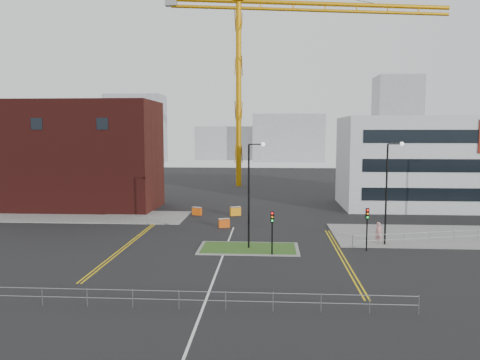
# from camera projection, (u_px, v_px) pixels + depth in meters

# --- Properties ---
(ground) EXTENTS (200.00, 200.00, 0.00)m
(ground) POSITION_uv_depth(u_px,v_px,m) (215.00, 277.00, 32.44)
(ground) COLOR black
(ground) RESTS_ON ground
(pavement_left) EXTENTS (28.00, 8.00, 0.12)m
(pavement_left) POSITION_uv_depth(u_px,v_px,m) (69.00, 216.00, 55.54)
(pavement_left) COLOR slate
(pavement_left) RESTS_ON ground
(pavement_right) EXTENTS (24.00, 10.00, 0.12)m
(pavement_right) POSITION_uv_depth(u_px,v_px,m) (459.00, 236.00, 44.94)
(pavement_right) COLOR slate
(pavement_right) RESTS_ON ground
(island_kerb) EXTENTS (8.60, 4.60, 0.08)m
(island_kerb) POSITION_uv_depth(u_px,v_px,m) (249.00, 248.00, 40.25)
(island_kerb) COLOR slate
(island_kerb) RESTS_ON ground
(grass_island) EXTENTS (8.00, 4.00, 0.12)m
(grass_island) POSITION_uv_depth(u_px,v_px,m) (249.00, 248.00, 40.25)
(grass_island) COLOR #244717
(grass_island) RESTS_ON ground
(brick_building) EXTENTS (24.20, 10.07, 14.24)m
(brick_building) POSITION_uv_depth(u_px,v_px,m) (65.00, 156.00, 60.99)
(brick_building) COLOR #441311
(brick_building) RESTS_ON ground
(office_block) EXTENTS (25.00, 12.20, 12.00)m
(office_block) POSITION_uv_depth(u_px,v_px,m) (438.00, 162.00, 61.92)
(office_block) COLOR #B7B9BC
(office_block) RESTS_ON ground
(tower_crane) EXTENTS (52.34, 10.35, 37.38)m
(tower_crane) POSITION_uv_depth(u_px,v_px,m) (270.00, 45.00, 85.18)
(tower_crane) COLOR #BA7E0A
(tower_crane) RESTS_ON ground
(streetlamp_island) EXTENTS (1.46, 0.36, 9.18)m
(streetlamp_island) POSITION_uv_depth(u_px,v_px,m) (251.00, 187.00, 39.69)
(streetlamp_island) COLOR black
(streetlamp_island) RESTS_ON ground
(streetlamp_right_near) EXTENTS (1.46, 0.36, 9.18)m
(streetlamp_right_near) POSITION_uv_depth(u_px,v_px,m) (389.00, 185.00, 40.91)
(streetlamp_right_near) COLOR black
(streetlamp_right_near) RESTS_ON ground
(traffic_light_island) EXTENTS (0.28, 0.33, 3.65)m
(traffic_light_island) POSITION_uv_depth(u_px,v_px,m) (272.00, 224.00, 37.86)
(traffic_light_island) COLOR black
(traffic_light_island) RESTS_ON ground
(traffic_light_right) EXTENTS (0.28, 0.33, 3.65)m
(traffic_light_right) POSITION_uv_depth(u_px,v_px,m) (367.00, 221.00, 39.34)
(traffic_light_right) COLOR black
(traffic_light_right) RESTS_ON ground
(railing_front) EXTENTS (24.05, 0.05, 1.10)m
(railing_front) POSITION_uv_depth(u_px,v_px,m) (202.00, 296.00, 26.40)
(railing_front) COLOR gray
(railing_front) RESTS_ON ground
(railing_left) EXTENTS (6.05, 0.05, 1.10)m
(railing_left) POSITION_uv_depth(u_px,v_px,m) (134.00, 218.00, 50.93)
(railing_left) COLOR gray
(railing_left) RESTS_ON ground
(railing_right) EXTENTS (19.05, 5.05, 1.10)m
(railing_right) POSITION_uv_depth(u_px,v_px,m) (453.00, 234.00, 42.48)
(railing_right) COLOR gray
(railing_right) RESTS_ON ground
(centre_line) EXTENTS (0.15, 30.00, 0.01)m
(centre_line) POSITION_uv_depth(u_px,v_px,m) (218.00, 269.00, 34.42)
(centre_line) COLOR silver
(centre_line) RESTS_ON ground
(yellow_left_a) EXTENTS (0.12, 24.00, 0.01)m
(yellow_left_a) POSITION_uv_depth(u_px,v_px,m) (130.00, 242.00, 42.93)
(yellow_left_a) COLOR gold
(yellow_left_a) RESTS_ON ground
(yellow_left_b) EXTENTS (0.12, 24.00, 0.01)m
(yellow_left_b) POSITION_uv_depth(u_px,v_px,m) (133.00, 242.00, 42.92)
(yellow_left_b) COLOR gold
(yellow_left_b) RESTS_ON ground
(yellow_right_a) EXTENTS (0.12, 20.00, 0.01)m
(yellow_right_a) POSITION_uv_depth(u_px,v_px,m) (340.00, 256.00, 37.79)
(yellow_right_a) COLOR gold
(yellow_right_a) RESTS_ON ground
(yellow_right_b) EXTENTS (0.12, 20.00, 0.01)m
(yellow_right_b) POSITION_uv_depth(u_px,v_px,m) (344.00, 257.00, 37.77)
(yellow_right_b) COLOR gold
(yellow_right_b) RESTS_ON ground
(skyline_a) EXTENTS (18.00, 12.00, 22.00)m
(skyline_a) POSITION_uv_depth(u_px,v_px,m) (136.00, 129.00, 152.97)
(skyline_a) COLOR gray
(skyline_a) RESTS_ON ground
(skyline_b) EXTENTS (24.00, 12.00, 16.00)m
(skyline_b) POSITION_uv_depth(u_px,v_px,m) (288.00, 138.00, 160.04)
(skyline_b) COLOR gray
(skyline_b) RESTS_ON ground
(skyline_c) EXTENTS (14.00, 12.00, 28.00)m
(skyline_c) POSITION_uv_depth(u_px,v_px,m) (397.00, 120.00, 152.25)
(skyline_c) COLOR gray
(skyline_c) RESTS_ON ground
(skyline_d) EXTENTS (30.00, 12.00, 12.00)m
(skyline_d) POSITION_uv_depth(u_px,v_px,m) (238.00, 143.00, 171.31)
(skyline_d) COLOR gray
(skyline_d) RESTS_ON ground
(pedestrian) EXTENTS (0.77, 0.55, 1.96)m
(pedestrian) POSITION_uv_depth(u_px,v_px,m) (379.00, 233.00, 42.08)
(pedestrian) COLOR pink
(pedestrian) RESTS_ON ground
(barrier_left) EXTENTS (1.24, 0.79, 0.99)m
(barrier_left) POSITION_uv_depth(u_px,v_px,m) (197.00, 211.00, 56.53)
(barrier_left) COLOR #E0510C
(barrier_left) RESTS_ON ground
(barrier_mid) EXTENTS (1.35, 0.86, 1.08)m
(barrier_mid) POSITION_uv_depth(u_px,v_px,m) (235.00, 211.00, 56.22)
(barrier_mid) COLOR orange
(barrier_mid) RESTS_ON ground
(barrier_right) EXTENTS (1.20, 0.75, 0.96)m
(barrier_right) POSITION_uv_depth(u_px,v_px,m) (224.00, 223.00, 49.23)
(barrier_right) COLOR #D44D0B
(barrier_right) RESTS_ON ground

